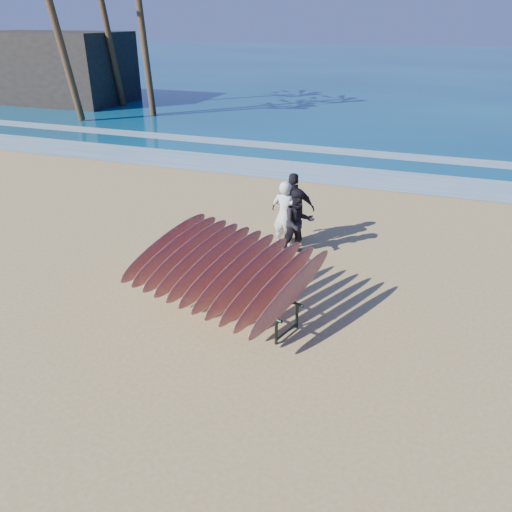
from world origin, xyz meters
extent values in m
plane|color=tan|center=(0.00, 0.00, 0.00)|extent=(120.00, 120.00, 0.00)
plane|color=navy|center=(0.00, 55.00, 0.01)|extent=(160.00, 160.00, 0.00)
plane|color=white|center=(0.00, 10.00, 0.01)|extent=(160.00, 160.00, 0.00)
plane|color=white|center=(0.00, 13.50, 0.01)|extent=(160.00, 160.00, 0.00)
cylinder|color=black|center=(-1.95, 0.32, 0.25)|extent=(0.06, 0.06, 0.50)
cylinder|color=black|center=(0.87, -0.57, 0.25)|extent=(0.06, 0.06, 0.50)
cylinder|color=black|center=(-1.76, 0.94, 0.25)|extent=(0.06, 0.06, 0.50)
cylinder|color=black|center=(1.07, 0.05, 0.25)|extent=(0.06, 0.06, 0.50)
cylinder|color=black|center=(-0.54, -0.12, 0.50)|extent=(3.07, 1.01, 0.06)
cylinder|color=black|center=(-0.35, 0.50, 0.50)|extent=(3.07, 1.01, 0.06)
cylinder|color=black|center=(-1.86, 0.63, 0.08)|extent=(0.24, 0.63, 0.04)
cylinder|color=black|center=(0.97, -0.26, 0.08)|extent=(0.24, 0.63, 0.04)
ellipsoid|color=maroon|center=(-1.92, 0.65, 0.93)|extent=(0.82, 2.44, 1.12)
ellipsoid|color=maroon|center=(-1.63, 0.56, 0.93)|extent=(0.82, 2.44, 1.12)
ellipsoid|color=maroon|center=(-1.33, 0.47, 0.93)|extent=(0.82, 2.44, 1.12)
ellipsoid|color=maroon|center=(-1.04, 0.37, 0.93)|extent=(0.82, 2.44, 1.12)
ellipsoid|color=maroon|center=(-0.74, 0.28, 0.93)|extent=(0.82, 2.44, 1.12)
ellipsoid|color=maroon|center=(-0.44, 0.19, 0.93)|extent=(0.82, 2.44, 1.12)
ellipsoid|color=maroon|center=(-0.15, 0.09, 0.93)|extent=(0.82, 2.44, 1.12)
ellipsoid|color=maroon|center=(0.15, 0.00, 0.93)|extent=(0.82, 2.44, 1.12)
ellipsoid|color=maroon|center=(0.44, -0.09, 0.93)|extent=(0.82, 2.44, 1.12)
ellipsoid|color=maroon|center=(0.74, -0.18, 0.93)|extent=(0.82, 2.44, 1.12)
ellipsoid|color=maroon|center=(1.03, -0.28, 0.93)|extent=(0.82, 2.44, 1.12)
imported|color=white|center=(-0.20, 3.39, 0.85)|extent=(0.65, 0.46, 1.69)
imported|color=black|center=(0.22, 3.09, 0.81)|extent=(1.00, 0.97, 1.63)
imported|color=black|center=(-0.10, 3.77, 0.89)|extent=(1.11, 0.61, 1.79)
cube|color=#2D2823|center=(-21.38, 20.64, 2.15)|extent=(9.67, 5.37, 4.30)
cylinder|color=brown|center=(-15.43, 14.52, 4.64)|extent=(0.36, 2.10, 9.19)
cylinder|color=brown|center=(-12.77, 18.06, 4.47)|extent=(0.36, 1.10, 8.93)
cylinder|color=brown|center=(-16.30, 19.94, 4.43)|extent=(0.36, 1.87, 8.80)
camera|label=1|loc=(3.00, -7.46, 5.19)|focal=35.00mm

